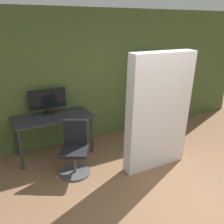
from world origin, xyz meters
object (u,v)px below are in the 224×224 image
at_px(bookshelf, 141,95).
at_px(mattress_near, 159,113).
at_px(office_chair, 75,153).
at_px(monitor, 48,100).

bearing_deg(bookshelf, mattress_near, -113.89).
bearing_deg(mattress_near, office_chair, 159.72).
bearing_deg(bookshelf, office_chair, -153.22).
distance_m(office_chair, mattress_near, 1.55).
height_order(office_chair, mattress_near, mattress_near).
distance_m(monitor, office_chair, 1.22).
bearing_deg(office_chair, monitor, 98.04).
bearing_deg(mattress_near, monitor, 134.61).
height_order(monitor, mattress_near, mattress_near).
bearing_deg(monitor, bookshelf, 0.16).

